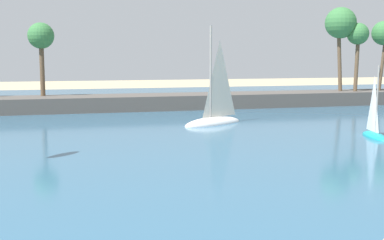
% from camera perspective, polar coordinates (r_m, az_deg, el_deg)
% --- Properties ---
extents(sea, '(220.00, 88.20, 0.06)m').
position_cam_1_polar(sea, '(56.40, -12.01, 0.57)').
color(sea, '#33607F').
rests_on(sea, ground).
extents(palm_headland, '(95.85, 6.09, 12.92)m').
position_cam_1_polar(palm_headland, '(60.26, -12.28, 4.07)').
color(palm_headland, '#514C47').
rests_on(palm_headland, ground).
extents(sailboat_toward_headland, '(7.06, 4.85, 9.93)m').
position_cam_1_polar(sailboat_toward_headland, '(47.70, 2.56, 0.63)').
color(sailboat_toward_headland, white).
rests_on(sailboat_toward_headland, sea).
extents(sailboat_far_left, '(2.24, 4.41, 6.13)m').
position_cam_1_polar(sailboat_far_left, '(42.53, 20.09, -1.10)').
color(sailboat_far_left, teal).
rests_on(sailboat_far_left, sea).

